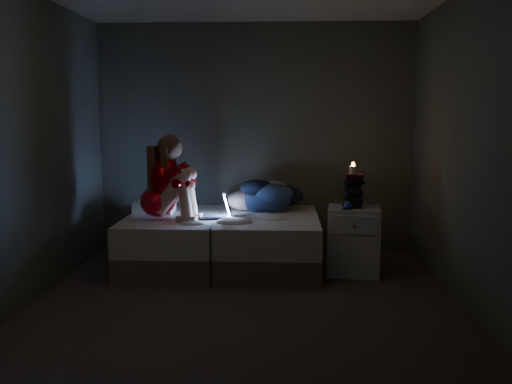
# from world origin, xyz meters

# --- Properties ---
(floor) EXTENTS (3.60, 3.80, 0.02)m
(floor) POSITION_xyz_m (0.00, 0.00, -0.01)
(floor) COLOR #39312E
(floor) RESTS_ON ground
(wall_back) EXTENTS (3.60, 0.02, 2.60)m
(wall_back) POSITION_xyz_m (0.00, 1.91, 1.30)
(wall_back) COLOR #484E43
(wall_back) RESTS_ON ground
(wall_front) EXTENTS (3.60, 0.02, 2.60)m
(wall_front) POSITION_xyz_m (0.00, -1.91, 1.30)
(wall_front) COLOR #484E43
(wall_front) RESTS_ON ground
(wall_left) EXTENTS (0.02, 3.80, 2.60)m
(wall_left) POSITION_xyz_m (-1.81, 0.00, 1.30)
(wall_left) COLOR #484E43
(wall_left) RESTS_ON ground
(wall_right) EXTENTS (0.02, 3.80, 2.60)m
(wall_right) POSITION_xyz_m (1.81, 0.00, 1.30)
(wall_right) COLOR #484E43
(wall_right) RESTS_ON ground
(bed) EXTENTS (1.95, 1.46, 0.54)m
(bed) POSITION_xyz_m (-0.30, 1.10, 0.27)
(bed) COLOR #B9B5AD
(bed) RESTS_ON ground
(pillow) EXTENTS (0.41, 0.29, 0.12)m
(pillow) POSITION_xyz_m (-1.04, 1.25, 0.60)
(pillow) COLOR silver
(pillow) RESTS_ON bed
(woman) EXTENTS (0.57, 0.42, 0.85)m
(woman) POSITION_xyz_m (-0.92, 0.86, 0.96)
(woman) COLOR maroon
(woman) RESTS_ON bed
(laptop) EXTENTS (0.41, 0.33, 0.26)m
(laptop) POSITION_xyz_m (-0.39, 0.96, 0.66)
(laptop) COLOR black
(laptop) RESTS_ON bed
(clothes_pile) EXTENTS (0.73, 0.65, 0.36)m
(clothes_pile) POSITION_xyz_m (0.12, 1.43, 0.72)
(clothes_pile) COLOR navy
(clothes_pile) RESTS_ON bed
(nightstand) EXTENTS (0.54, 0.49, 0.67)m
(nightstand) POSITION_xyz_m (1.02, 0.91, 0.33)
(nightstand) COLOR silver
(nightstand) RESTS_ON ground
(book_stack) EXTENTS (0.19, 0.25, 0.31)m
(book_stack) POSITION_xyz_m (1.00, 0.93, 0.82)
(book_stack) COLOR black
(book_stack) RESTS_ON nightstand
(candle) EXTENTS (0.07, 0.07, 0.08)m
(candle) POSITION_xyz_m (1.00, 0.93, 1.02)
(candle) COLOR beige
(candle) RESTS_ON book_stack
(phone) EXTENTS (0.11, 0.16, 0.01)m
(phone) POSITION_xyz_m (0.96, 0.80, 0.67)
(phone) COLOR black
(phone) RESTS_ON nightstand
(blue_orb) EXTENTS (0.08, 0.08, 0.08)m
(blue_orb) POSITION_xyz_m (0.96, 0.78, 0.71)
(blue_orb) COLOR navy
(blue_orb) RESTS_ON nightstand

